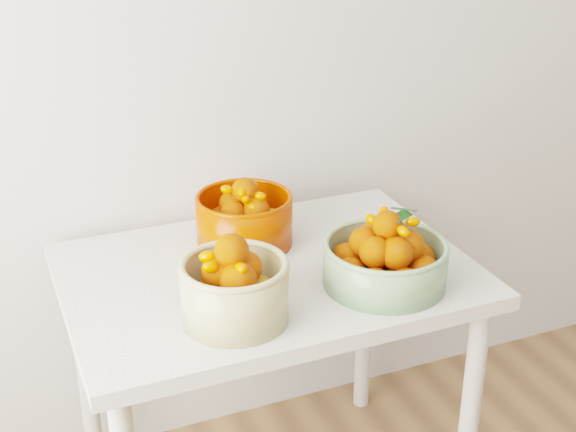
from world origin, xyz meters
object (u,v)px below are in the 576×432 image
object	(u,v)px
bowl_cream	(234,288)
bowl_orange	(244,218)
bowl_green	(386,259)
table	(268,302)

from	to	relation	value
bowl_cream	bowl_orange	distance (m)	0.38
bowl_cream	bowl_green	size ratio (longest dim) A/B	0.71
bowl_green	bowl_orange	xyz separation A→B (m)	(-0.24, 0.33, 0.01)
table	bowl_green	xyz separation A→B (m)	(0.23, -0.18, 0.16)
table	bowl_cream	world-z (taller)	bowl_cream
bowl_cream	bowl_green	world-z (taller)	bowl_cream
table	bowl_orange	world-z (taller)	bowl_orange
table	bowl_green	bearing A→B (deg)	-37.42
bowl_orange	bowl_green	bearing A→B (deg)	-54.87
table	bowl_cream	bearing A→B (deg)	-128.73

